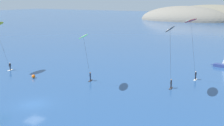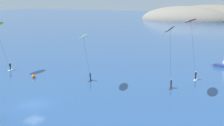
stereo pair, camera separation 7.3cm
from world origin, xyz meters
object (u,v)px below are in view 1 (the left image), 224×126
(kitesurfer_red, at_px, (191,25))
(kitesurfer_black, at_px, (170,34))
(marker_buoy, at_px, (33,76))
(sailboat_near, at_px, (224,65))
(kitesurfer_green, at_px, (84,41))

(kitesurfer_red, bearing_deg, kitesurfer_black, -105.59)
(marker_buoy, bearing_deg, sailboat_near, 42.79)
(sailboat_near, distance_m, kitesurfer_green, 34.50)
(kitesurfer_green, relative_size, kitesurfer_red, 0.79)
(kitesurfer_black, height_order, marker_buoy, kitesurfer_black)
(kitesurfer_red, relative_size, marker_buoy, 17.21)
(sailboat_near, xyz_separation_m, kitesurfer_black, (-4.69, -24.07, 9.21))
(sailboat_near, bearing_deg, marker_buoy, -137.21)
(marker_buoy, bearing_deg, kitesurfer_green, 0.03)
(sailboat_near, xyz_separation_m, marker_buoy, (-30.62, -28.34, -0.29))
(sailboat_near, bearing_deg, kitesurfer_black, -101.01)
(sailboat_near, relative_size, marker_buoy, 8.51)
(kitesurfer_black, relative_size, marker_buoy, 15.96)
(kitesurfer_green, bearing_deg, kitesurfer_black, 17.60)
(kitesurfer_black, bearing_deg, kitesurfer_green, -162.40)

